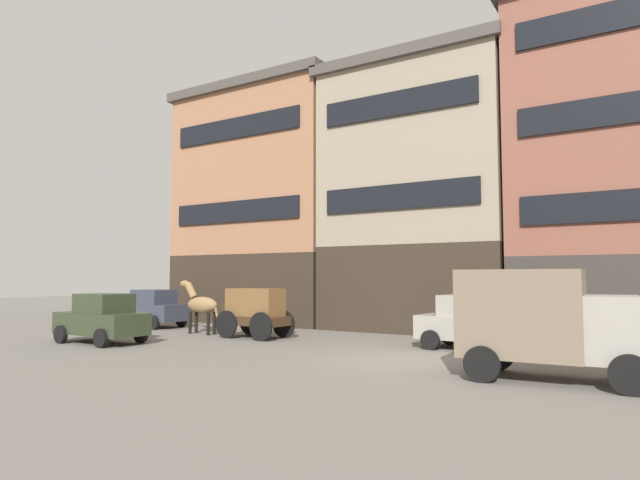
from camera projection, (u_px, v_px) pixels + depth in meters
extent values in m
plane|color=slate|center=(400.00, 362.00, 15.65)|extent=(120.00, 120.00, 0.00)
cube|color=#33281E|center=(273.00, 288.00, 30.71)|extent=(9.60, 6.64, 3.64)
cube|color=#9E6B4C|center=(274.00, 179.00, 31.14)|extent=(9.60, 6.64, 8.85)
cube|color=#47423D|center=(274.00, 100.00, 31.46)|extent=(10.10, 7.14, 0.50)
cube|color=black|center=(235.00, 212.00, 28.12)|extent=(8.06, 0.12, 1.10)
cube|color=black|center=(236.00, 128.00, 28.42)|extent=(8.06, 0.12, 1.10)
cube|color=#33281E|center=(427.00, 288.00, 25.89)|extent=(8.44, 6.64, 3.86)
cube|color=gray|center=(426.00, 164.00, 26.31)|extent=(8.44, 6.64, 8.20)
cube|color=#47423D|center=(424.00, 76.00, 26.61)|extent=(8.94, 7.14, 0.50)
cube|color=black|center=(398.00, 197.00, 23.30)|extent=(7.09, 0.12, 1.10)
cube|color=black|center=(397.00, 103.00, 23.59)|extent=(7.09, 0.12, 1.10)
cube|color=#38332D|center=(631.00, 298.00, 21.42)|extent=(8.18, 6.64, 3.24)
cube|color=brown|center=(624.00, 131.00, 21.89)|extent=(8.18, 6.64, 10.20)
cube|color=#47423D|center=(619.00, 3.00, 22.26)|extent=(8.68, 7.14, 0.50)
cube|color=black|center=(623.00, 205.00, 18.79)|extent=(6.87, 0.12, 1.10)
cube|color=black|center=(620.00, 109.00, 19.02)|extent=(6.87, 0.12, 1.10)
cube|color=black|center=(616.00, 16.00, 19.26)|extent=(6.87, 0.12, 1.10)
cube|color=#3D2819|center=(255.00, 320.00, 21.79)|extent=(2.75, 1.40, 0.36)
cube|color=brown|center=(255.00, 302.00, 21.84)|extent=(2.34, 1.19, 1.10)
cube|color=#3D2819|center=(234.00, 308.00, 22.47)|extent=(0.44, 1.05, 0.50)
cylinder|color=black|center=(226.00, 324.00, 21.70)|extent=(1.10, 0.12, 1.10)
cylinder|color=black|center=(250.00, 322.00, 22.87)|extent=(1.10, 0.12, 1.10)
cylinder|color=black|center=(261.00, 327.00, 20.69)|extent=(1.10, 0.12, 1.10)
cylinder|color=black|center=(284.00, 324.00, 21.87)|extent=(1.10, 0.12, 1.10)
ellipsoid|color=#937047|center=(202.00, 305.00, 23.35)|extent=(1.72, 0.67, 0.70)
cylinder|color=#937047|center=(191.00, 291.00, 23.80)|extent=(0.68, 0.35, 0.76)
ellipsoid|color=#937047|center=(185.00, 284.00, 24.04)|extent=(0.57, 0.26, 0.30)
cylinder|color=#937047|center=(216.00, 309.00, 22.89)|extent=(0.27, 0.11, 0.65)
cylinder|color=black|center=(190.00, 323.00, 23.46)|extent=(0.14, 0.14, 0.95)
cylinder|color=black|center=(196.00, 322.00, 23.76)|extent=(0.14, 0.14, 0.95)
cylinder|color=black|center=(208.00, 324.00, 22.84)|extent=(0.14, 0.14, 0.95)
cylinder|color=black|center=(214.00, 323.00, 23.14)|extent=(0.14, 0.14, 0.95)
cube|color=gray|center=(605.00, 329.00, 12.25)|extent=(1.49, 1.77, 1.50)
cube|color=#756651|center=(521.00, 313.00, 13.14)|extent=(2.90, 2.04, 2.10)
cube|color=silver|center=(627.00, 318.00, 12.05)|extent=(0.26, 1.37, 0.64)
cylinder|color=black|center=(629.00, 362.00, 12.81)|extent=(0.85, 0.26, 0.84)
cylinder|color=black|center=(630.00, 375.00, 11.15)|extent=(0.85, 0.26, 0.84)
cylinder|color=black|center=(498.00, 354.00, 14.25)|extent=(0.85, 0.26, 0.84)
cylinder|color=black|center=(482.00, 364.00, 12.59)|extent=(0.85, 0.26, 0.84)
cube|color=#2D3823|center=(101.00, 323.00, 20.09)|extent=(3.73, 1.67, 0.80)
cube|color=#2D3823|center=(104.00, 303.00, 20.06)|extent=(1.83, 1.47, 0.70)
cube|color=silver|center=(90.00, 306.00, 20.51)|extent=(0.36, 1.32, 0.56)
cylinder|color=black|center=(61.00, 334.00, 20.00)|extent=(0.66, 0.19, 0.66)
cylinder|color=black|center=(101.00, 331.00, 21.41)|extent=(0.66, 0.19, 0.66)
cylinder|color=black|center=(101.00, 338.00, 18.71)|extent=(0.66, 0.19, 0.66)
cylinder|color=black|center=(141.00, 334.00, 20.11)|extent=(0.66, 0.19, 0.66)
cube|color=gray|center=(474.00, 328.00, 18.22)|extent=(3.79, 1.82, 0.80)
cube|color=gray|center=(469.00, 305.00, 18.36)|extent=(1.89, 1.55, 0.70)
cube|color=silver|center=(494.00, 310.00, 17.86)|extent=(0.41, 1.33, 0.56)
cylinder|color=black|center=(518.00, 340.00, 18.19)|extent=(0.67, 0.22, 0.66)
cylinder|color=black|center=(502.00, 345.00, 16.82)|extent=(0.67, 0.22, 0.66)
cylinder|color=black|center=(450.00, 336.00, 19.57)|extent=(0.67, 0.22, 0.66)
cylinder|color=black|center=(430.00, 340.00, 18.20)|extent=(0.67, 0.22, 0.66)
cube|color=#333847|center=(152.00, 312.00, 26.63)|extent=(3.74, 1.69, 0.80)
cube|color=#333847|center=(154.00, 297.00, 26.60)|extent=(1.83, 1.48, 0.70)
cube|color=silver|center=(142.00, 299.00, 27.05)|extent=(0.37, 1.32, 0.56)
cylinder|color=black|center=(121.00, 320.00, 26.56)|extent=(0.66, 0.20, 0.66)
cylinder|color=black|center=(149.00, 318.00, 27.96)|extent=(0.66, 0.20, 0.66)
cylinder|color=black|center=(154.00, 322.00, 25.24)|extent=(0.66, 0.20, 0.66)
cylinder|color=black|center=(181.00, 320.00, 26.65)|extent=(0.66, 0.20, 0.66)
cylinder|color=maroon|center=(281.00, 322.00, 25.04)|extent=(0.24, 0.24, 0.70)
sphere|color=maroon|center=(281.00, 314.00, 25.07)|extent=(0.22, 0.22, 0.22)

